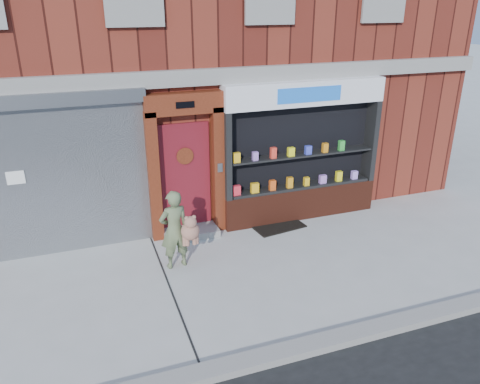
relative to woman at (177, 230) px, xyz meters
name	(u,v)px	position (x,y,z in m)	size (l,w,h in m)	color
ground	(256,271)	(1.25, -0.62, -0.74)	(80.00, 80.00, 0.00)	#9E9E99
curb	(313,346)	(1.25, -2.77, -0.68)	(60.00, 0.30, 0.12)	gray
building	(172,20)	(1.25, 5.37, 3.26)	(12.00, 8.16, 8.00)	#521A12
shutter_bay	(63,165)	(-1.75, 1.30, 0.98)	(3.10, 0.30, 3.04)	gray
red_door_bay	(186,166)	(0.51, 1.24, 0.72)	(1.52, 0.58, 2.90)	#4A1A0C
pharmacy_bay	(301,158)	(3.00, 1.19, 0.63)	(3.50, 0.41, 3.00)	#522013
woman	(177,230)	(0.00, 0.00, 0.00)	(0.70, 0.55, 1.47)	#5B6945
doormat	(276,225)	(2.35, 0.93, -0.73)	(1.07, 0.75, 0.03)	black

